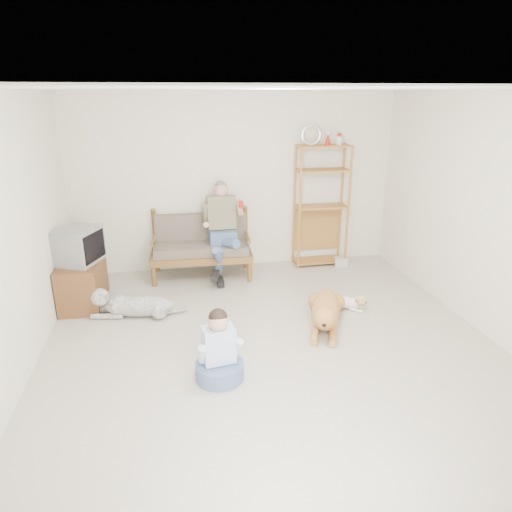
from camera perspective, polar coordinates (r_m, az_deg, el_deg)
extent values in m
plane|color=beige|center=(5.08, 2.33, -11.95)|extent=(5.50, 5.50, 0.00)
plane|color=white|center=(4.32, 2.86, 20.14)|extent=(5.50, 5.50, 0.00)
plane|color=silver|center=(7.15, -2.55, 9.12)|extent=(5.00, 0.00, 5.00)
plane|color=silver|center=(2.21, 20.05, -18.40)|extent=(5.00, 0.00, 5.00)
plane|color=silver|center=(4.65, -28.97, 0.73)|extent=(0.00, 5.50, 5.50)
plane|color=silver|center=(5.63, 28.22, 3.84)|extent=(0.00, 5.50, 5.50)
cube|color=brown|center=(6.96, -6.81, 0.16)|extent=(1.54, 0.79, 0.10)
cube|color=#685B4F|center=(6.92, -6.85, 1.06)|extent=(1.42, 0.69, 0.13)
cube|color=#685B4F|center=(7.08, -7.07, 3.47)|extent=(1.38, 0.21, 0.45)
cylinder|color=brown|center=(7.08, -7.18, 5.16)|extent=(1.40, 0.14, 0.05)
cylinder|color=brown|center=(6.74, -12.49, -2.66)|extent=(0.07, 0.07, 0.30)
cylinder|color=brown|center=(7.20, -12.60, 1.53)|extent=(0.07, 0.07, 0.95)
cylinder|color=brown|center=(6.83, -0.68, -1.88)|extent=(0.07, 0.07, 0.30)
cylinder|color=brown|center=(7.28, -1.53, 2.22)|extent=(0.07, 0.07, 0.95)
cube|color=slate|center=(6.90, -4.18, 2.48)|extent=(0.40, 0.38, 0.20)
cube|color=#787354|center=(6.90, -4.35, 5.47)|extent=(0.42, 0.28, 0.52)
sphere|color=tan|center=(6.79, -4.40, 8.24)|extent=(0.21, 0.21, 0.21)
sphere|color=#5F5954|center=(6.81, -4.43, 8.60)|extent=(0.19, 0.19, 0.19)
cylinder|color=#B61A13|center=(6.69, -1.88, 6.53)|extent=(0.07, 0.07, 0.09)
cube|color=#A87835|center=(7.19, 8.51, 13.43)|extent=(0.81, 0.33, 0.03)
torus|color=silver|center=(7.11, 6.90, 14.77)|extent=(0.33, 0.05, 0.33)
cone|color=#B61A13|center=(7.20, 8.97, 14.18)|extent=(0.11, 0.11, 0.17)
cylinder|color=#A87835|center=(7.09, 5.49, 5.73)|extent=(0.04, 0.04, 1.92)
cylinder|color=#A87835|center=(7.38, 4.82, 6.32)|extent=(0.04, 0.04, 1.92)
cylinder|color=#A87835|center=(7.35, 11.48, 5.93)|extent=(0.04, 0.04, 1.92)
cylinder|color=#A87835|center=(7.63, 10.61, 6.49)|extent=(0.04, 0.04, 1.92)
cube|color=silver|center=(7.57, 10.61, -0.69)|extent=(0.24, 0.20, 0.13)
cube|color=brown|center=(6.46, -20.83, -3.12)|extent=(0.53, 0.91, 0.60)
cube|color=brown|center=(6.31, -23.28, -4.00)|extent=(0.03, 0.40, 0.50)
cube|color=brown|center=(6.71, -22.56, -2.51)|extent=(0.03, 0.40, 0.50)
cube|color=gray|center=(6.25, -21.28, 1.23)|extent=(0.61, 0.67, 0.45)
cube|color=black|center=(6.14, -19.57, 1.12)|extent=(0.20, 0.43, 0.36)
cube|color=white|center=(7.34, -12.11, 0.48)|extent=(0.12, 0.02, 0.08)
ellipsoid|color=#C88D45|center=(5.73, 8.72, -6.51)|extent=(0.68, 1.04, 0.31)
sphere|color=#C88D45|center=(5.46, 8.62, -7.67)|extent=(0.31, 0.31, 0.31)
sphere|color=#C88D45|center=(5.18, 8.59, -7.60)|extent=(0.24, 0.24, 0.24)
ellipsoid|color=#C88D45|center=(5.09, 8.53, -8.40)|extent=(0.16, 0.20, 0.09)
cylinder|color=#C88D45|center=(6.22, 8.84, -5.29)|extent=(0.06, 0.39, 0.05)
ellipsoid|color=#C88D45|center=(5.20, 7.65, -7.42)|extent=(0.08, 0.09, 0.12)
ellipsoid|color=#C88D45|center=(5.20, 9.54, -7.53)|extent=(0.08, 0.09, 0.12)
ellipsoid|color=white|center=(5.97, -14.36, -6.08)|extent=(0.91, 0.42, 0.26)
sphere|color=white|center=(6.02, -16.82, -5.90)|extent=(0.26, 0.26, 0.26)
sphere|color=white|center=(6.03, -18.93, -4.90)|extent=(0.23, 0.23, 0.23)
ellipsoid|color=white|center=(6.07, -19.83, -5.08)|extent=(0.17, 0.12, 0.09)
cylinder|color=white|center=(5.93, -10.15, -6.78)|extent=(0.35, 0.11, 0.04)
ellipsoid|color=white|center=(6.10, -18.53, -4.60)|extent=(0.08, 0.06, 0.11)
ellipsoid|color=white|center=(5.96, -18.93, -5.22)|extent=(0.08, 0.06, 0.11)
ellipsoid|color=white|center=(6.12, 10.99, -5.68)|extent=(0.42, 0.38, 0.15)
sphere|color=white|center=(6.09, 12.06, -5.79)|extent=(0.15, 0.15, 0.15)
sphere|color=tan|center=(6.04, 13.00, -5.39)|extent=(0.14, 0.14, 0.14)
ellipsoid|color=tan|center=(6.03, 13.57, -5.61)|extent=(0.12, 0.11, 0.05)
cylinder|color=white|center=(6.19, 9.23, -5.73)|extent=(0.16, 0.07, 0.02)
cone|color=tan|center=(5.98, 12.78, -5.18)|extent=(0.04, 0.04, 0.05)
cone|color=tan|center=(6.07, 13.02, -4.83)|extent=(0.04, 0.04, 0.05)
torus|color=#B61A13|center=(6.05, 12.81, -5.44)|extent=(0.13, 0.13, 0.02)
cylinder|color=slate|center=(4.65, -4.56, -14.08)|extent=(0.48, 0.48, 0.17)
cube|color=silver|center=(4.52, -4.69, -10.95)|extent=(0.33, 0.24, 0.37)
sphere|color=tan|center=(4.37, -4.75, -8.16)|extent=(0.20, 0.20, 0.20)
sphere|color=black|center=(4.36, -4.78, -7.71)|extent=(0.18, 0.18, 0.18)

